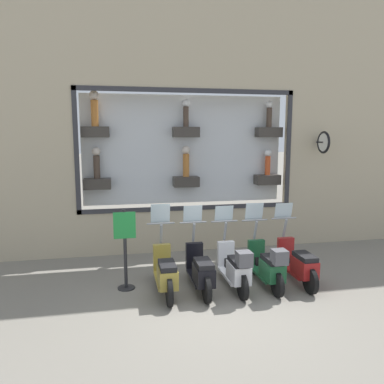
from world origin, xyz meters
TOP-DOWN VIEW (x-y plane):
  - ground_plane at (0.00, 0.00)m, footprint 120.00×120.00m
  - building_facade at (3.60, -0.00)m, footprint 1.23×36.00m
  - scooter_red_0 at (0.67, -1.89)m, footprint 1.81×0.61m
  - scooter_green_1 at (0.61, -1.18)m, footprint 1.80×0.60m
  - scooter_white_2 at (0.61, -0.46)m, footprint 1.80×0.60m
  - scooter_black_3 at (0.67, 0.26)m, footprint 1.81×0.60m
  - scooter_olive_4 at (0.67, 0.98)m, footprint 1.81×0.60m
  - shop_sign_post at (1.11, 1.76)m, footprint 0.36×0.45m

SIDE VIEW (x-z plane):
  - ground_plane at x=0.00m, z-range 0.00..0.00m
  - scooter_red_0 at x=0.67m, z-range -0.37..1.26m
  - scooter_black_3 at x=0.67m, z-range -0.38..1.27m
  - scooter_olive_4 at x=0.67m, z-range -0.40..1.31m
  - scooter_green_1 at x=0.61m, z-range -0.35..1.30m
  - scooter_white_2 at x=0.61m, z-range -0.33..1.29m
  - shop_sign_post at x=1.11m, z-range 0.07..1.76m
  - building_facade at x=3.60m, z-range 0.10..10.01m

